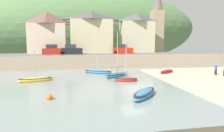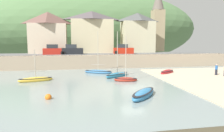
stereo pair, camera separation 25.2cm
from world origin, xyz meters
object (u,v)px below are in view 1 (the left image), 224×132
Objects in this scene: motorboat_with_cabin at (117,75)px; church_with_spire at (157,19)px; rowboat_small_beached at (126,79)px; person_near_water at (216,69)px; waterfront_building_left at (47,32)px; parked_car_by_wall at (72,50)px; sailboat_nearest_shore at (36,80)px; sailboat_white_hull at (98,72)px; parked_car_end_of_row at (122,50)px; sailboat_blue_trim at (144,94)px; mooring_buoy at (49,97)px; waterfront_building_right at (137,32)px; waterfront_building_centre at (91,32)px; parked_car_near_slipway at (53,50)px; dinghy_open_wooden at (167,72)px.

church_with_spire is at bearing 17.70° from motorboat_with_cabin.
rowboat_small_beached is 14.02m from person_near_water.
waterfront_building_left reaches higher than parked_car_by_wall.
sailboat_nearest_shore is 0.64× the size of sailboat_white_hull.
sailboat_blue_trim is at bearing -93.97° from parked_car_end_of_row.
sailboat_blue_trim is 0.64× the size of sailboat_white_hull.
person_near_water is at bearing 20.08° from mooring_buoy.
waterfront_building_right reaches higher than motorboat_with_cabin.
waterfront_building_right is at bearing 23.07° from sailboat_blue_trim.
motorboat_with_cabin is at bearing -101.60° from parked_car_end_of_row.
parked_car_near_slipway is (-7.89, -4.50, -3.82)m from waterfront_building_centre.
church_with_spire is at bearing 71.79° from rowboat_small_beached.
parked_car_near_slipway is (-18.10, 12.21, 2.95)m from dinghy_open_wooden.
motorboat_with_cabin is 4.01× the size of person_near_water.
parked_car_end_of_row is at bearing -5.49° from parked_car_near_slipway.
waterfront_building_left is 9.30m from waterfront_building_centre.
parked_car_by_wall is (-4.26, -4.50, -3.82)m from waterfront_building_centre.
sailboat_blue_trim is 14.31m from dinghy_open_wooden.
sailboat_white_hull is (-10.70, -14.25, -6.71)m from waterfront_building_right.
waterfront_building_left is 1.49× the size of rowboat_small_beached.
parked_car_by_wall is 7.31× the size of mooring_buoy.
parked_car_by_wall is at bearing 54.20° from sailboat_blue_trim.
mooring_buoy is at bearing -130.54° from rowboat_small_beached.
waterfront_building_left is at bearing 61.03° from sailboat_blue_trim.
rowboat_small_beached is 10.86m from mooring_buoy.
person_near_water is at bearing -32.76° from parked_car_by_wall.
parked_car_end_of_row is at bearing 89.69° from rowboat_small_beached.
sailboat_nearest_shore is at bearing 179.50° from person_near_water.
parked_car_by_wall reaches higher than person_near_water.
parked_car_by_wall is (5.04, -4.50, -3.64)m from waterfront_building_left.
rowboat_small_beached is at bearing 37.77° from mooring_buoy.
waterfront_building_centre reaches higher than rowboat_small_beached.
person_near_water is (14.08, 8.99, 0.73)m from sailboat_blue_trim.
waterfront_building_right is 23.66m from rowboat_small_beached.
dinghy_open_wooden is at bearing -108.19° from church_with_spire.
waterfront_building_right is 19.29m from parked_car_near_slipway.
motorboat_with_cabin reaches higher than parked_car_by_wall.
waterfront_building_centre is 2.19× the size of parked_car_near_slipway.
church_with_spire is at bearing 27.55° from sailboat_nearest_shore.
sailboat_blue_trim is 25.21m from parked_car_by_wall.
person_near_water is (16.42, -19.67, -6.04)m from waterfront_building_centre.
waterfront_building_left is 32.90m from person_near_water.
church_with_spire is at bearing 14.74° from sailboat_blue_trim.
church_with_spire is at bearing 8.64° from waterfront_building_left.
sailboat_white_hull is 17.51m from person_near_water.
sailboat_white_hull is at bearing -63.98° from parked_car_by_wall.
church_with_spire reaches higher than parked_car_by_wall.
sailboat_white_hull reaches higher than sailboat_blue_trim.
church_with_spire is (17.01, 4.00, 3.58)m from waterfront_building_centre.
waterfront_building_left is 19.78m from waterfront_building_right.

